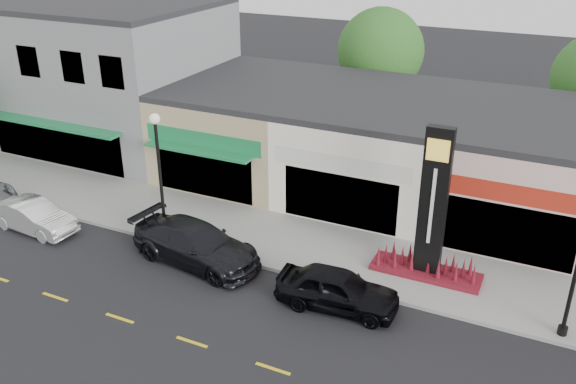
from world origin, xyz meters
name	(u,v)px	position (x,y,z in m)	size (l,w,h in m)	color
ground	(311,316)	(0.00, 0.00, 0.00)	(120.00, 120.00, 0.00)	black
sidewalk	(354,257)	(0.00, 4.35, 0.07)	(52.00, 4.30, 0.15)	gray
curb	(333,284)	(0.00, 2.10, 0.07)	(52.00, 0.20, 0.15)	gray
building_grey_2story	(111,74)	(-18.00, 11.48, 4.14)	(12.00, 10.95, 8.30)	slate
shop_beige	(253,124)	(-8.50, 11.46, 2.40)	(7.00, 10.85, 4.80)	tan
shop_cream	(376,143)	(-1.50, 11.47, 2.40)	(7.00, 10.01, 4.80)	white
shop_pink_w	(524,166)	(5.50, 11.47, 2.40)	(7.00, 10.01, 4.80)	beige
tree_rear_west	(381,51)	(-4.00, 19.50, 5.22)	(5.20, 5.20, 7.83)	#382619
lamp_west_near	(159,163)	(-8.00, 2.50, 3.48)	(0.44, 0.44, 5.47)	black
pylon_sign	(431,226)	(3.00, 4.20, 2.27)	(4.20, 1.30, 6.00)	#570E19
car_white_van	(34,216)	(-13.61, 0.53, 0.69)	(4.16, 1.45, 1.37)	white
car_dark_sedan	(196,244)	(-5.65, 1.38, 0.82)	(5.62, 2.28, 1.63)	black
car_black_sedan	(337,289)	(0.61, 0.91, 0.75)	(4.40, 1.77, 1.50)	black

